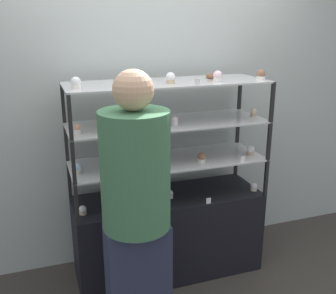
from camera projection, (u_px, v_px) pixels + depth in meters
ground_plane at (168, 269)px, 3.20m from camera, size 20.00×20.00×0.00m
back_wall at (152, 103)px, 3.16m from camera, size 8.00×0.05×2.60m
display_base at (168, 234)px, 3.10m from camera, size 1.44×0.49×0.66m
display_riser_lower at (168, 162)px, 2.92m from camera, size 1.44×0.49×0.29m
display_riser_middle at (168, 124)px, 2.83m from camera, size 1.44×0.49×0.29m
display_riser_upper at (168, 84)px, 2.75m from camera, size 1.44×0.49×0.29m
layer_cake_centerpiece at (144, 153)px, 2.89m from camera, size 0.17×0.17×0.11m
sheet_cake_frosted at (113, 121)px, 2.73m from camera, size 0.20×0.15×0.06m
cupcake_0 at (83, 210)px, 2.71m from camera, size 0.05×0.05×0.06m
cupcake_1 at (169, 194)px, 2.96m from camera, size 0.05×0.05×0.06m
cupcake_2 at (254, 187)px, 3.09m from camera, size 0.05×0.05×0.06m
price_tag_0 at (209, 201)px, 2.87m from camera, size 0.04×0.00×0.04m
cupcake_3 at (78, 168)px, 2.65m from camera, size 0.06×0.06×0.07m
cupcake_4 at (202, 158)px, 2.86m from camera, size 0.06×0.06×0.07m
cupcake_5 at (250, 150)px, 3.03m from camera, size 0.06×0.06×0.07m
price_tag_1 at (243, 159)px, 2.86m from camera, size 0.04×0.00×0.04m
cupcake_6 at (77, 129)px, 2.53m from camera, size 0.05×0.05×0.06m
cupcake_7 at (175, 121)px, 2.73m from camera, size 0.05×0.05×0.06m
cupcake_8 at (253, 112)px, 3.00m from camera, size 0.05×0.05×0.06m
price_tag_2 at (167, 128)px, 2.59m from camera, size 0.04×0.00×0.04m
cupcake_9 at (76, 83)px, 2.43m from camera, size 0.06×0.06×0.08m
cupcake_10 at (126, 80)px, 2.57m from camera, size 0.06×0.06×0.08m
cupcake_11 at (170, 78)px, 2.66m from camera, size 0.06×0.06×0.08m
cupcake_12 at (218, 76)px, 2.75m from camera, size 0.06×0.06×0.08m
cupcake_13 at (261, 75)px, 2.83m from camera, size 0.06×0.06×0.08m
price_tag_3 at (197, 82)px, 2.57m from camera, size 0.04×0.00×0.04m
donut_glazed at (214, 76)px, 2.91m from camera, size 0.12×0.12×0.03m
customer_figure at (136, 207)px, 2.26m from camera, size 0.39×0.39×1.69m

